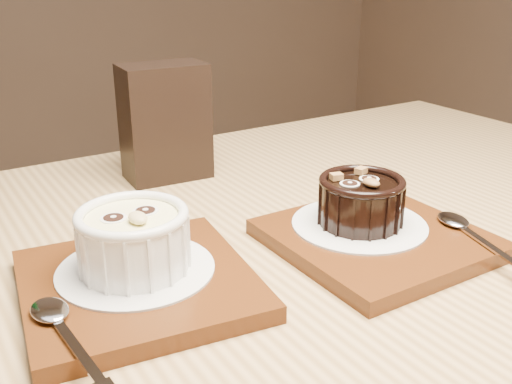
% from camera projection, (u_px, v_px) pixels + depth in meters
% --- Properties ---
extents(table, '(1.27, 0.91, 0.75)m').
position_uv_depth(table, '(275.00, 352.00, 0.56)').
color(table, olive).
rests_on(table, ground).
extents(tray_left, '(0.19, 0.19, 0.01)m').
position_uv_depth(tray_left, '(138.00, 285.00, 0.49)').
color(tray_left, '#51270D').
rests_on(tray_left, table).
extents(doily_left, '(0.13, 0.13, 0.00)m').
position_uv_depth(doily_left, '(136.00, 269.00, 0.49)').
color(doily_left, silver).
rests_on(doily_left, tray_left).
extents(ramekin_white, '(0.09, 0.09, 0.05)m').
position_uv_depth(ramekin_white, '(133.00, 237.00, 0.48)').
color(ramekin_white, white).
rests_on(ramekin_white, doily_left).
extents(spoon_left, '(0.05, 0.14, 0.01)m').
position_uv_depth(spoon_left, '(66.00, 333.00, 0.41)').
color(spoon_left, silver).
rests_on(spoon_left, tray_left).
extents(tray_right, '(0.20, 0.20, 0.01)m').
position_uv_depth(tray_right, '(376.00, 239.00, 0.57)').
color(tray_right, '#51270D').
rests_on(tray_right, table).
extents(doily_right, '(0.13, 0.13, 0.00)m').
position_uv_depth(doily_right, '(359.00, 224.00, 0.58)').
color(doily_right, silver).
rests_on(doily_right, tray_right).
extents(ramekin_dark, '(0.08, 0.08, 0.05)m').
position_uv_depth(ramekin_dark, '(361.00, 199.00, 0.57)').
color(ramekin_dark, black).
rests_on(ramekin_dark, doily_right).
extents(spoon_right, '(0.05, 0.14, 0.01)m').
position_uv_depth(spoon_right, '(475.00, 234.00, 0.55)').
color(spoon_right, silver).
rests_on(spoon_right, tray_right).
extents(condiment_stand, '(0.10, 0.06, 0.14)m').
position_uv_depth(condiment_stand, '(165.00, 122.00, 0.72)').
color(condiment_stand, black).
rests_on(condiment_stand, table).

